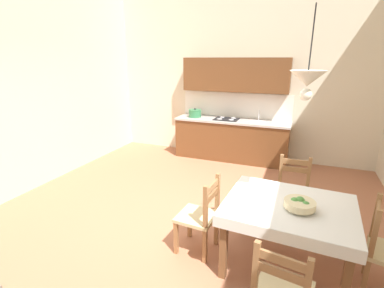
{
  "coord_description": "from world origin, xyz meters",
  "views": [
    {
      "loc": [
        1.35,
        -3.03,
        2.18
      ],
      "look_at": [
        -0.07,
        0.58,
        1.0
      ],
      "focal_mm": 26.34,
      "sensor_mm": 36.0,
      "label": 1
    }
  ],
  "objects_px": {
    "dining_chair_kitchen_side": "(292,194)",
    "fruit_bowl": "(300,204)",
    "kitchen_cabinetry": "(232,121)",
    "dining_table": "(288,215)",
    "dining_chair_tv_side": "(200,216)",
    "pendant_lamp": "(307,80)"
  },
  "relations": [
    {
      "from": "dining_table",
      "to": "fruit_bowl",
      "type": "xyz_separation_m",
      "value": [
        0.09,
        -0.07,
        0.18
      ]
    },
    {
      "from": "dining_chair_kitchen_side",
      "to": "dining_chair_tv_side",
      "type": "bearing_deg",
      "value": -133.98
    },
    {
      "from": "dining_table",
      "to": "dining_chair_tv_side",
      "type": "bearing_deg",
      "value": -175.69
    },
    {
      "from": "dining_table",
      "to": "dining_chair_kitchen_side",
      "type": "xyz_separation_m",
      "value": [
        0.02,
        0.92,
        -0.19
      ]
    },
    {
      "from": "fruit_bowl",
      "to": "pendant_lamp",
      "type": "distance_m",
      "value": 1.19
    },
    {
      "from": "dining_table",
      "to": "dining_chair_tv_side",
      "type": "distance_m",
      "value": 0.96
    },
    {
      "from": "kitchen_cabinetry",
      "to": "dining_table",
      "type": "bearing_deg",
      "value": -66.62
    },
    {
      "from": "dining_chair_tv_side",
      "to": "dining_chair_kitchen_side",
      "type": "relative_size",
      "value": 1.0
    },
    {
      "from": "dining_chair_tv_side",
      "to": "fruit_bowl",
      "type": "height_order",
      "value": "dining_chair_tv_side"
    },
    {
      "from": "dining_chair_tv_side",
      "to": "fruit_bowl",
      "type": "xyz_separation_m",
      "value": [
        1.04,
        -0.0,
        0.37
      ]
    },
    {
      "from": "dining_table",
      "to": "dining_chair_kitchen_side",
      "type": "height_order",
      "value": "dining_chair_kitchen_side"
    },
    {
      "from": "dining_chair_tv_side",
      "to": "dining_chair_kitchen_side",
      "type": "xyz_separation_m",
      "value": [
        0.96,
        0.99,
        0.0
      ]
    },
    {
      "from": "kitchen_cabinetry",
      "to": "fruit_bowl",
      "type": "height_order",
      "value": "kitchen_cabinetry"
    },
    {
      "from": "kitchen_cabinetry",
      "to": "fruit_bowl",
      "type": "xyz_separation_m",
      "value": [
        1.48,
        -3.29,
        -0.04
      ]
    },
    {
      "from": "dining_chair_tv_side",
      "to": "kitchen_cabinetry",
      "type": "bearing_deg",
      "value": 97.74
    },
    {
      "from": "dining_chair_tv_side",
      "to": "pendant_lamp",
      "type": "height_order",
      "value": "pendant_lamp"
    },
    {
      "from": "dining_table",
      "to": "pendant_lamp",
      "type": "relative_size",
      "value": 1.67
    },
    {
      "from": "dining_chair_tv_side",
      "to": "dining_table",
      "type": "bearing_deg",
      "value": 4.31
    },
    {
      "from": "dining_table",
      "to": "pendant_lamp",
      "type": "xyz_separation_m",
      "value": [
        0.03,
        -0.01,
        1.37
      ]
    },
    {
      "from": "dining_chair_kitchen_side",
      "to": "fruit_bowl",
      "type": "height_order",
      "value": "dining_chair_kitchen_side"
    },
    {
      "from": "dining_chair_kitchen_side",
      "to": "dining_table",
      "type": "bearing_deg",
      "value": -91.0
    },
    {
      "from": "dining_table",
      "to": "fruit_bowl",
      "type": "height_order",
      "value": "fruit_bowl"
    }
  ]
}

